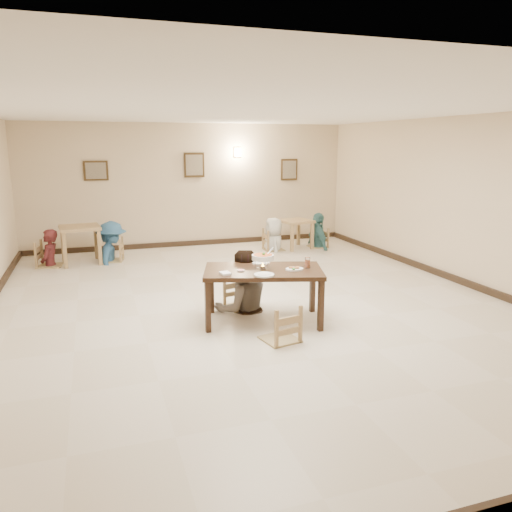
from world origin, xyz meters
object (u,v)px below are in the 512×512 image
object	(u,v)px
bg_diner_c	(274,218)
bg_chair_lr	(111,240)
bg_diner_b	(110,221)
chair_near	(280,306)
bg_chair_ll	(49,243)
bg_diner_d	(319,213)
bg_table_left	(80,233)
bg_diner_a	(47,229)
main_table	(263,275)
main_diner	(242,250)
chair_far	(240,281)
bg_table_right	(296,225)
curry_warmer	(263,257)
bg_chair_rr	(318,229)
drink_glass	(307,263)
bg_chair_rl	(274,230)

from	to	relation	value
bg_diner_c	bg_chair_lr	bearing A→B (deg)	-81.08
bg_diner_b	bg_diner_c	size ratio (longest dim) A/B	1.11
chair_near	bg_chair_ll	size ratio (longest dim) A/B	0.92
bg_diner_c	bg_diner_d	bearing A→B (deg)	98.76
bg_table_left	bg_diner_a	bearing A→B (deg)	-173.19
main_table	bg_diner_d	xyz separation A→B (m)	(3.02, 4.60, 0.17)
main_table	chair_near	world-z (taller)	chair_near
chair_near	main_diner	size ratio (longest dim) A/B	0.50
main_table	chair_far	distance (m)	0.76
bg_table_right	bg_chair_lr	bearing A→B (deg)	-179.66
bg_chair_ll	bg_diner_c	world-z (taller)	bg_diner_c
curry_warmer	bg_chair_rr	bearing A→B (deg)	56.56
bg_diner_b	chair_far	bearing A→B (deg)	-144.20
chair_near	bg_chair_ll	distance (m)	6.13
main_diner	bg_table_left	bearing A→B (deg)	-60.68
bg_diner_d	bg_chair_rr	bearing A→B (deg)	-62.61
main_diner	bg_diner_a	world-z (taller)	main_diner
chair_far	bg_chair_ll	bearing A→B (deg)	113.90
bg_table_left	bg_chair_ll	size ratio (longest dim) A/B	0.87
main_table	main_diner	distance (m)	0.68
bg_diner_a	bg_diner_b	world-z (taller)	bg_diner_b
chair_near	bg_table_right	xyz separation A→B (m)	(2.46, 5.40, 0.10)
main_table	drink_glass	distance (m)	0.65
main_diner	drink_glass	world-z (taller)	main_diner
bg_diner_a	curry_warmer	bearing A→B (deg)	50.78
bg_chair_ll	bg_diner_b	xyz separation A→B (m)	(1.26, 0.09, 0.37)
chair_near	main_diner	world-z (taller)	main_diner
bg_diner_a	bg_diner_d	world-z (taller)	bg_diner_d
bg_diner_a	bg_diner_c	bearing A→B (deg)	106.59
curry_warmer	bg_chair_lr	bearing A→B (deg)	112.48
main_table	bg_table_right	world-z (taller)	main_table
main_diner	bg_chair_rl	xyz separation A→B (m)	(1.98, 3.98, -0.45)
bg_chair_lr	bg_table_left	bearing A→B (deg)	-76.39
chair_far	bg_chair_rr	world-z (taller)	bg_chair_rr
bg_table_right	bg_diner_b	distance (m)	4.34
chair_far	curry_warmer	size ratio (longest dim) A/B	2.49
bg_table_right	main_table	bearing A→B (deg)	-117.64
bg_chair_lr	bg_chair_rr	bearing A→B (deg)	101.50
curry_warmer	bg_diner_a	size ratio (longest dim) A/B	0.22
curry_warmer	drink_glass	size ratio (longest dim) A/B	2.28
main_table	bg_table_right	distance (m)	5.25
bg_diner_a	main_table	bearing A→B (deg)	50.53
chair_near	curry_warmer	xyz separation A→B (m)	(0.03, 0.78, 0.47)
chair_far	bg_chair_rl	xyz separation A→B (m)	(2.00, 3.91, 0.05)
curry_warmer	bg_table_right	world-z (taller)	curry_warmer
chair_near	bg_table_left	size ratio (longest dim) A/B	1.05
bg_diner_c	bg_diner_d	size ratio (longest dim) A/B	0.92
bg_table_right	bg_diner_b	world-z (taller)	bg_diner_b
bg_diner_c	main_table	bearing A→B (deg)	-12.72
chair_near	bg_table_right	size ratio (longest dim) A/B	1.13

